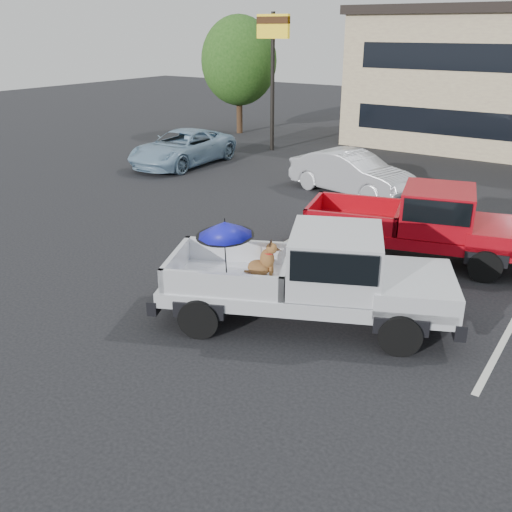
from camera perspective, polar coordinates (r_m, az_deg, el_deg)
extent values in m
plane|color=black|center=(11.00, 6.38, -7.34)|extent=(90.00, 90.00, 0.00)
cube|color=silver|center=(13.94, -0.65, -0.66)|extent=(0.12, 5.00, 0.01)
cube|color=silver|center=(11.93, 24.00, -6.78)|extent=(0.12, 5.00, 0.01)
cylinder|color=black|center=(26.85, 1.66, 16.85)|extent=(0.18, 0.18, 6.00)
cube|color=yellow|center=(26.75, 1.72, 21.98)|extent=(1.60, 0.18, 1.00)
cube|color=#381E0C|center=(26.75, 1.73, 22.51)|extent=(1.60, 0.22, 0.30)
cylinder|color=#332114|center=(31.74, -1.67, 14.37)|extent=(0.32, 0.32, 2.42)
ellipsoid|color=#1D4814|center=(31.51, -1.72, 18.94)|extent=(3.96, 3.96, 4.55)
cylinder|color=black|center=(10.59, -5.68, -6.17)|extent=(0.81, 0.57, 0.76)
cylinder|color=black|center=(12.19, -3.45, -2.18)|extent=(0.81, 0.57, 0.76)
cylinder|color=black|center=(10.32, 14.18, -7.60)|extent=(0.81, 0.57, 0.76)
cylinder|color=black|center=(11.96, 13.64, -3.30)|extent=(0.81, 0.57, 0.76)
cube|color=silver|center=(10.98, 4.90, -3.38)|extent=(5.70, 3.97, 0.28)
cube|color=silver|center=(10.94, 15.43, -3.03)|extent=(2.16, 2.37, 0.46)
cube|color=black|center=(11.21, 19.06, -5.00)|extent=(0.99, 1.87, 0.30)
cube|color=black|center=(11.57, -8.83, -3.14)|extent=(0.97, 1.86, 0.28)
cube|color=silver|center=(10.69, 7.95, -0.28)|extent=(2.26, 2.36, 1.05)
cube|color=black|center=(10.62, 8.01, 0.72)|extent=(2.17, 2.39, 0.55)
cube|color=black|center=(11.15, -2.54, -2.58)|extent=(2.85, 2.62, 0.10)
cube|color=silver|center=(11.82, -1.68, 0.47)|extent=(2.14, 1.04, 0.50)
cube|color=silver|center=(10.26, -3.58, -3.03)|extent=(2.14, 1.04, 0.50)
cube|color=silver|center=(11.30, -8.02, -0.78)|extent=(0.85, 1.72, 0.50)
cube|color=silver|center=(10.87, 3.12, -1.54)|extent=(0.85, 1.72, 0.50)
ellipsoid|color=brown|center=(11.25, 0.28, -1.18)|extent=(0.58, 0.54, 0.31)
cylinder|color=brown|center=(11.16, 1.49, -1.60)|extent=(0.07, 0.07, 0.23)
cylinder|color=brown|center=(11.30, 1.60, -1.29)|extent=(0.07, 0.07, 0.23)
ellipsoid|color=brown|center=(11.16, 1.11, -0.32)|extent=(0.38, 0.36, 0.42)
cylinder|color=red|center=(11.10, 1.22, 0.32)|extent=(0.20, 0.20, 0.04)
sphere|color=brown|center=(11.06, 1.57, 0.77)|extent=(0.22, 0.22, 0.22)
cone|color=black|center=(11.05, 2.21, 0.63)|extent=(0.19, 0.16, 0.11)
cone|color=black|center=(10.97, 1.43, 1.23)|extent=(0.08, 0.08, 0.12)
cone|color=black|center=(11.07, 1.52, 1.44)|extent=(0.08, 0.08, 0.12)
cylinder|color=brown|center=(11.32, -0.60, -1.57)|extent=(0.28, 0.05, 0.09)
cylinder|color=black|center=(10.85, -3.07, 0.01)|extent=(0.02, 0.10, 1.05)
cone|color=#1415B6|center=(10.66, -3.13, 2.73)|extent=(1.10, 1.12, 0.36)
cylinder|color=black|center=(10.61, -3.15, 3.54)|extent=(0.02, 0.02, 0.10)
cylinder|color=black|center=(10.71, -3.12, 2.07)|extent=(1.10, 1.10, 0.09)
cylinder|color=black|center=(13.98, 7.52, 0.85)|extent=(0.79, 0.45, 0.74)
cylinder|color=black|center=(15.65, 8.91, 3.07)|extent=(0.79, 0.45, 0.74)
cylinder|color=black|center=(13.79, 21.92, -0.92)|extent=(0.79, 0.45, 0.74)
cylinder|color=black|center=(15.48, 21.76, 1.52)|extent=(0.79, 0.45, 0.74)
cube|color=#AB0914|center=(14.52, 15.30, 2.23)|extent=(5.56, 3.16, 0.27)
cube|color=#AB0914|center=(14.49, 23.06, 2.05)|extent=(1.89, 2.18, 0.45)
cube|color=black|center=(14.95, 4.98, 2.83)|extent=(0.66, 1.89, 0.27)
cube|color=#AB0914|center=(14.30, 17.70, 4.47)|extent=(2.02, 2.15, 1.02)
cube|color=black|center=(14.25, 17.79, 5.22)|extent=(1.90, 2.20, 0.54)
cube|color=black|center=(14.64, 9.82, 3.10)|extent=(2.63, 2.31, 0.10)
cube|color=#AB0914|center=(15.35, 10.44, 5.09)|extent=(2.19, 0.67, 0.49)
cube|color=#AB0914|center=(13.75, 9.28, 3.19)|extent=(2.19, 0.67, 0.49)
cube|color=#AB0914|center=(14.75, 5.78, 4.65)|extent=(0.55, 1.76, 0.49)
cube|color=#AB0914|center=(14.43, 14.09, 3.71)|extent=(0.55, 1.76, 0.49)
imported|color=#AEAFB5|center=(20.00, 9.51, 8.22)|extent=(4.61, 2.33, 1.45)
imported|color=#7B9DB8|center=(24.27, -7.37, 10.68)|extent=(2.56, 5.19, 1.41)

